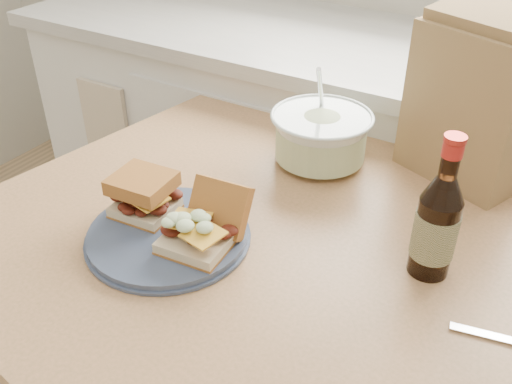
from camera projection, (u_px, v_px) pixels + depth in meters
The scene contains 8 objects.
cabinet_run at pixel (405, 203), 1.73m from camera, with size 2.50×0.64×0.94m.
dining_table at pixel (261, 271), 1.12m from camera, with size 1.13×1.13×0.82m.
plate at pixel (168, 235), 1.01m from camera, with size 0.28×0.28×0.02m, color #3D4962.
sandwich_left at pixel (144, 194), 1.03m from camera, with size 0.11×0.10×0.08m.
sandwich_right at pixel (204, 225), 0.96m from camera, with size 0.12×0.16×0.09m.
coleslaw_bowl at pixel (321, 139), 1.21m from camera, with size 0.22×0.22×0.22m.
beer_bottle at pixel (437, 224), 0.89m from camera, with size 0.07×0.07×0.25m.
paper_bag at pixel (475, 105), 1.12m from camera, with size 0.24×0.16×0.31m, color #957348.
Camera 1 is at (0.35, 0.25, 1.45)m, focal length 40.00 mm.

